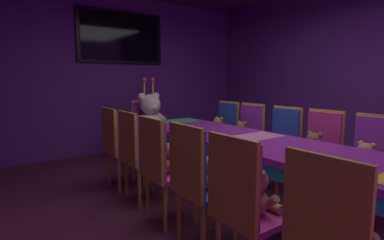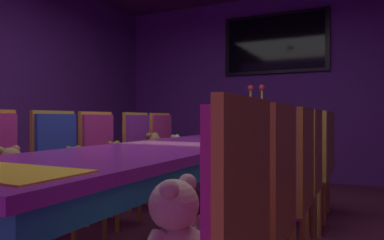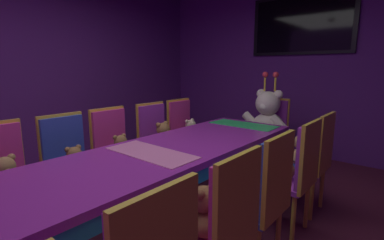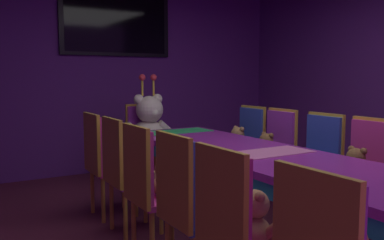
# 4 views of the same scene
# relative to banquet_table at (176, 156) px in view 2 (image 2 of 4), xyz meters

# --- Properties ---
(wall_back) EXTENTS (5.20, 0.12, 2.80)m
(wall_back) POSITION_rel_banquet_table_xyz_m (0.00, 3.20, 0.74)
(wall_back) COLOR #59267F
(wall_back) RESTS_ON ground_plane
(banquet_table) EXTENTS (0.90, 3.37, 0.75)m
(banquet_table) POSITION_rel_banquet_table_xyz_m (0.00, 0.00, 0.00)
(banquet_table) COLOR purple
(banquet_table) RESTS_ON ground_plane
(teddy_left_1) EXTENTS (0.24, 0.32, 0.30)m
(teddy_left_1) POSITION_rel_banquet_table_xyz_m (-0.73, -0.78, -0.07)
(teddy_left_1) COLOR #9E7247
(teddy_left_1) RESTS_ON chair_left_1
(chair_left_2) EXTENTS (0.42, 0.41, 0.98)m
(chair_left_2) POSITION_rel_banquet_table_xyz_m (-0.85, -0.26, -0.06)
(chair_left_2) COLOR #2D47B2
(chair_left_2) RESTS_ON ground_plane
(teddy_left_2) EXTENTS (0.22, 0.28, 0.26)m
(teddy_left_2) POSITION_rel_banquet_table_xyz_m (-0.71, -0.26, -0.09)
(teddy_left_2) COLOR olive
(teddy_left_2) RESTS_ON chair_left_2
(chair_left_3) EXTENTS (0.42, 0.41, 0.98)m
(chair_left_3) POSITION_rel_banquet_table_xyz_m (-0.87, 0.24, -0.06)
(chair_left_3) COLOR #CC338C
(chair_left_3) RESTS_ON ground_plane
(teddy_left_3) EXTENTS (0.22, 0.29, 0.27)m
(teddy_left_3) POSITION_rel_banquet_table_xyz_m (-0.73, 0.24, -0.08)
(teddy_left_3) COLOR olive
(teddy_left_3) RESTS_ON chair_left_3
(chair_left_4) EXTENTS (0.42, 0.41, 0.98)m
(chair_left_4) POSITION_rel_banquet_table_xyz_m (-0.84, 0.81, -0.06)
(chair_left_4) COLOR purple
(chair_left_4) RESTS_ON ground_plane
(teddy_left_4) EXTENTS (0.26, 0.34, 0.32)m
(teddy_left_4) POSITION_rel_banquet_table_xyz_m (-0.69, 0.81, -0.06)
(teddy_left_4) COLOR olive
(teddy_left_4) RESTS_ON chair_left_4
(chair_left_5) EXTENTS (0.42, 0.41, 0.98)m
(chair_left_5) POSITION_rel_banquet_table_xyz_m (-0.85, 1.32, -0.06)
(chair_left_5) COLOR #CC338C
(chair_left_5) RESTS_ON ground_plane
(teddy_left_5) EXTENTS (0.23, 0.30, 0.28)m
(teddy_left_5) POSITION_rel_banquet_table_xyz_m (-0.71, 1.32, -0.08)
(teddy_left_5) COLOR beige
(teddy_left_5) RESTS_ON chair_left_5
(chair_right_0) EXTENTS (0.42, 0.41, 0.98)m
(chair_right_0) POSITION_rel_banquet_table_xyz_m (0.86, -1.34, -0.06)
(chair_right_0) COLOR #CC338C
(chair_right_0) RESTS_ON ground_plane
(teddy_right_0) EXTENTS (0.25, 0.32, 0.30)m
(teddy_right_0) POSITION_rel_banquet_table_xyz_m (0.72, -1.34, -0.07)
(teddy_right_0) COLOR beige
(teddy_right_0) RESTS_ON chair_right_0
(chair_right_1) EXTENTS (0.42, 0.41, 0.98)m
(chair_right_1) POSITION_rel_banquet_table_xyz_m (0.85, -0.79, -0.06)
(chair_right_1) COLOR purple
(chair_right_1) RESTS_ON ground_plane
(teddy_right_1) EXTENTS (0.24, 0.31, 0.29)m
(teddy_right_1) POSITION_rel_banquet_table_xyz_m (0.70, -0.79, -0.07)
(teddy_right_1) COLOR tan
(teddy_right_1) RESTS_ON chair_right_1
(chair_right_2) EXTENTS (0.42, 0.41, 0.98)m
(chair_right_2) POSITION_rel_banquet_table_xyz_m (0.86, -0.25, -0.06)
(chair_right_2) COLOR #CC338C
(chair_right_2) RESTS_ON ground_plane
(teddy_right_2) EXTENTS (0.25, 0.32, 0.30)m
(teddy_right_2) POSITION_rel_banquet_table_xyz_m (0.72, -0.25, -0.07)
(teddy_right_2) COLOR brown
(teddy_right_2) RESTS_ON chair_right_2
(chair_right_3) EXTENTS (0.42, 0.41, 0.98)m
(chair_right_3) POSITION_rel_banquet_table_xyz_m (0.86, 0.25, -0.06)
(chair_right_3) COLOR #2D47B2
(chair_right_3) RESTS_ON ground_plane
(chair_right_4) EXTENTS (0.42, 0.41, 0.98)m
(chair_right_4) POSITION_rel_banquet_table_xyz_m (0.87, 0.83, -0.06)
(chair_right_4) COLOR purple
(chair_right_4) RESTS_ON ground_plane
(teddy_right_4) EXTENTS (0.24, 0.31, 0.29)m
(teddy_right_4) POSITION_rel_banquet_table_xyz_m (0.72, 0.83, -0.07)
(teddy_right_4) COLOR brown
(teddy_right_4) RESTS_ON chair_right_4
(chair_right_5) EXTENTS (0.42, 0.41, 0.98)m
(chair_right_5) POSITION_rel_banquet_table_xyz_m (0.86, 1.31, -0.06)
(chair_right_5) COLOR #2D47B2
(chair_right_5) RESTS_ON ground_plane
(teddy_right_5) EXTENTS (0.25, 0.32, 0.31)m
(teddy_right_5) POSITION_rel_banquet_table_xyz_m (0.72, 1.31, -0.07)
(teddy_right_5) COLOR #9E7247
(teddy_right_5) RESTS_ON chair_right_5
(throne_chair) EXTENTS (0.41, 0.42, 0.98)m
(throne_chair) POSITION_rel_banquet_table_xyz_m (0.00, 2.23, -0.06)
(throne_chair) COLOR purple
(throne_chair) RESTS_ON ground_plane
(king_teddy_bear) EXTENTS (0.69, 0.53, 0.89)m
(king_teddy_bear) POSITION_rel_banquet_table_xyz_m (0.00, 2.06, 0.08)
(king_teddy_bear) COLOR silver
(king_teddy_bear) RESTS_ON throne_chair
(wall_tv) EXTENTS (1.56, 0.06, 0.90)m
(wall_tv) POSITION_rel_banquet_table_xyz_m (0.00, 3.11, 1.39)
(wall_tv) COLOR black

